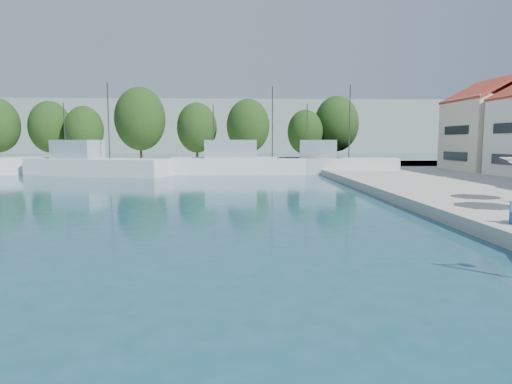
{
  "coord_description": "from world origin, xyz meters",
  "views": [
    {
      "loc": [
        -3.33,
        3.97,
        3.73
      ],
      "look_at": [
        -2.36,
        26.0,
        1.24
      ],
      "focal_mm": 32.0,
      "sensor_mm": 36.0,
      "label": 1
    }
  ],
  "objects": [
    {
      "name": "quay_far",
      "position": [
        -8.0,
        67.0,
        0.3
      ],
      "size": [
        90.0,
        16.0,
        0.6
      ],
      "primitive_type": "cube",
      "color": "#A19D92",
      "rests_on": "ground"
    },
    {
      "name": "hill_west",
      "position": [
        -30.0,
        160.0,
        8.0
      ],
      "size": [
        180.0,
        40.0,
        16.0
      ],
      "primitive_type": "cube",
      "color": "gray",
      "rests_on": "ground"
    },
    {
      "name": "hill_east",
      "position": [
        40.0,
        180.0,
        6.0
      ],
      "size": [
        140.0,
        40.0,
        12.0
      ],
      "primitive_type": "cube",
      "color": "gray",
      "rests_on": "ground"
    },
    {
      "name": "building_06",
      "position": [
        24.0,
        51.0,
        5.5
      ],
      "size": [
        9.0,
        8.8,
        10.2
      ],
      "color": "beige",
      "rests_on": "quay_right"
    },
    {
      "name": "trawler_02",
      "position": [
        -18.61,
        53.67,
        1.07
      ],
      "size": [
        16.35,
        9.08,
        10.2
      ],
      "rotation": [
        0.0,
        0.0,
        -0.33
      ],
      "color": "silver",
      "rests_on": "ground"
    },
    {
      "name": "trawler_03",
      "position": [
        -1.6,
        55.77,
        1.07
      ],
      "size": [
        19.09,
        5.28,
        10.2
      ],
      "rotation": [
        0.0,
        0.0,
        0.02
      ],
      "color": "white",
      "rests_on": "ground"
    },
    {
      "name": "trawler_04",
      "position": [
        7.52,
        54.42,
        1.07
      ],
      "size": [
        13.71,
        6.39,
        10.2
      ],
      "rotation": [
        0.0,
        0.0,
        -0.23
      ],
      "color": "silver",
      "rests_on": "ground"
    },
    {
      "name": "tree_02",
      "position": [
        -30.14,
        71.51,
        5.67
      ],
      "size": [
        5.94,
        5.94,
        8.79
      ],
      "color": "#3F2B19",
      "rests_on": "quay_far"
    },
    {
      "name": "tree_03",
      "position": [
        -24.76,
        69.84,
        5.2
      ],
      "size": [
        5.39,
        5.39,
        7.98
      ],
      "color": "#3F2B19",
      "rests_on": "quay_far"
    },
    {
      "name": "tree_04",
      "position": [
        -17.2,
        71.48,
        6.85
      ],
      "size": [
        7.31,
        7.31,
        10.83
      ],
      "color": "#3F2B19",
      "rests_on": "quay_far"
    },
    {
      "name": "tree_05",
      "position": [
        -9.05,
        71.72,
        5.6
      ],
      "size": [
        5.85,
        5.85,
        8.66
      ],
      "color": "#3F2B19",
      "rests_on": "quay_far"
    },
    {
      "name": "tree_06",
      "position": [
        -1.6,
        69.31,
        5.81
      ],
      "size": [
        6.09,
        6.09,
        9.02
      ],
      "color": "#3F2B19",
      "rests_on": "quay_far"
    },
    {
      "name": "tree_07",
      "position": [
        6.65,
        69.88,
        4.96
      ],
      "size": [
        5.1,
        5.1,
        7.55
      ],
      "color": "#3F2B19",
      "rests_on": "quay_far"
    },
    {
      "name": "tree_08",
      "position": [
        11.53,
        71.48,
        6.19
      ],
      "size": [
        6.54,
        6.54,
        9.68
      ],
      "color": "#3F2B19",
      "rests_on": "quay_far"
    }
  ]
}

